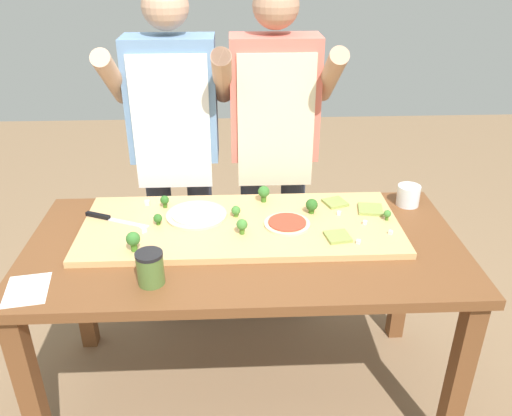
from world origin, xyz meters
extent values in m
plane|color=#896B4C|center=(0.00, 0.00, 0.00)|extent=(8.00, 8.00, 0.00)
cube|color=brown|center=(-0.77, -0.35, 0.37)|extent=(0.07, 0.07, 0.74)
cube|color=brown|center=(0.77, -0.35, 0.37)|extent=(0.07, 0.07, 0.74)
cube|color=brown|center=(-0.77, 0.35, 0.37)|extent=(0.07, 0.07, 0.74)
cube|color=brown|center=(0.77, 0.35, 0.37)|extent=(0.07, 0.07, 0.74)
cube|color=brown|center=(0.00, 0.00, 0.76)|extent=(1.67, 0.81, 0.04)
cube|color=tan|center=(-0.01, 0.10, 0.80)|extent=(1.26, 0.52, 0.03)
cube|color=#B7BABF|center=(-0.46, 0.12, 0.81)|extent=(0.17, 0.09, 0.00)
cube|color=black|center=(-0.59, 0.18, 0.82)|extent=(0.11, 0.06, 0.02)
cylinder|color=beige|center=(0.17, 0.08, 0.81)|extent=(0.18, 0.18, 0.01)
cylinder|color=#BC3D28|center=(0.17, 0.08, 0.82)|extent=(0.15, 0.15, 0.01)
cylinder|color=beige|center=(-0.19, 0.17, 0.81)|extent=(0.25, 0.25, 0.01)
cylinder|color=beige|center=(-0.19, 0.17, 0.82)|extent=(0.20, 0.20, 0.01)
cube|color=#899E4C|center=(0.35, -0.03, 0.81)|extent=(0.10, 0.10, 0.01)
cube|color=#899E4C|center=(0.39, 0.25, 0.81)|extent=(0.11, 0.11, 0.01)
cube|color=#899E4C|center=(0.53, 0.19, 0.81)|extent=(0.11, 0.11, 0.01)
cylinder|color=#487A23|center=(-0.03, 0.16, 0.82)|extent=(0.02, 0.02, 0.02)
sphere|color=#427F33|center=(-0.03, 0.16, 0.84)|extent=(0.04, 0.04, 0.04)
cylinder|color=#366618|center=(-0.34, 0.11, 0.82)|extent=(0.02, 0.02, 0.02)
sphere|color=#2D6623|center=(-0.34, 0.11, 0.84)|extent=(0.04, 0.04, 0.04)
cylinder|color=#487A23|center=(0.58, 0.10, 0.82)|extent=(0.01, 0.01, 0.02)
sphere|color=#427F33|center=(0.58, 0.10, 0.84)|extent=(0.03, 0.03, 0.03)
cylinder|color=#366618|center=(0.28, 0.17, 0.82)|extent=(0.02, 0.02, 0.02)
sphere|color=#2D6623|center=(0.28, 0.17, 0.85)|extent=(0.05, 0.05, 0.05)
cylinder|color=#366618|center=(-0.33, 0.25, 0.82)|extent=(0.02, 0.02, 0.02)
sphere|color=#2D6623|center=(-0.33, 0.25, 0.84)|extent=(0.04, 0.04, 0.04)
cylinder|color=#3F7220|center=(-0.40, -0.09, 0.82)|extent=(0.02, 0.02, 0.03)
sphere|color=#38752D|center=(-0.40, -0.09, 0.86)|extent=(0.05, 0.05, 0.05)
cylinder|color=#487A23|center=(-0.01, 0.02, 0.82)|extent=(0.02, 0.02, 0.03)
sphere|color=#427F33|center=(-0.01, 0.02, 0.85)|extent=(0.04, 0.04, 0.04)
cylinder|color=#3F7220|center=(0.09, 0.29, 0.82)|extent=(0.02, 0.02, 0.03)
sphere|color=#38752D|center=(0.09, 0.29, 0.86)|extent=(0.05, 0.05, 0.05)
cube|color=white|center=(0.56, -0.01, 0.82)|extent=(0.02, 0.02, 0.01)
cube|color=white|center=(0.42, -0.07, 0.82)|extent=(0.02, 0.02, 0.01)
cube|color=white|center=(0.48, 0.07, 0.82)|extent=(0.02, 0.02, 0.01)
cube|color=white|center=(-0.39, 0.05, 0.82)|extent=(0.03, 0.03, 0.02)
cube|color=silver|center=(-0.41, 0.28, 0.82)|extent=(0.02, 0.02, 0.02)
cube|color=white|center=(0.39, 0.15, 0.82)|extent=(0.02, 0.02, 0.02)
cylinder|color=white|center=(0.72, 0.28, 0.83)|extent=(0.10, 0.10, 0.09)
cylinder|color=white|center=(0.72, 0.28, 0.81)|extent=(0.09, 0.09, 0.05)
cylinder|color=#517033|center=(-0.32, -0.25, 0.84)|extent=(0.09, 0.09, 0.11)
cylinder|color=black|center=(-0.32, -0.25, 0.90)|extent=(0.09, 0.09, 0.01)
cube|color=white|center=(-0.73, -0.28, 0.78)|extent=(0.17, 0.20, 0.00)
cylinder|color=#333847|center=(-0.41, 0.61, 0.45)|extent=(0.12, 0.12, 0.90)
cylinder|color=#333847|center=(-0.21, 0.61, 0.45)|extent=(0.12, 0.12, 0.90)
cube|color=#6689B2|center=(-0.31, 0.61, 1.18)|extent=(0.40, 0.20, 0.55)
cube|color=white|center=(-0.31, 0.50, 1.09)|extent=(0.34, 0.01, 0.60)
cylinder|color=tan|center=(-0.54, 0.51, 1.30)|extent=(0.08, 0.39, 0.31)
cylinder|color=tan|center=(-0.08, 0.51, 1.30)|extent=(0.08, 0.39, 0.31)
sphere|color=tan|center=(-0.31, 0.61, 1.57)|extent=(0.20, 0.20, 0.20)
cylinder|color=#333847|center=(0.05, 0.61, 0.45)|extent=(0.12, 0.12, 0.90)
cylinder|color=#333847|center=(0.25, 0.61, 0.45)|extent=(0.12, 0.12, 0.90)
cube|color=#DB6B5B|center=(0.15, 0.61, 1.18)|extent=(0.40, 0.20, 0.55)
cube|color=beige|center=(0.15, 0.50, 1.09)|extent=(0.34, 0.01, 0.60)
cylinder|color=tan|center=(-0.08, 0.51, 1.30)|extent=(0.08, 0.39, 0.31)
cylinder|color=tan|center=(0.38, 0.51, 1.30)|extent=(0.08, 0.39, 0.31)
sphere|color=tan|center=(0.15, 0.61, 1.57)|extent=(0.20, 0.20, 0.20)
camera|label=1|loc=(-0.03, -1.72, 1.82)|focal=36.56mm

